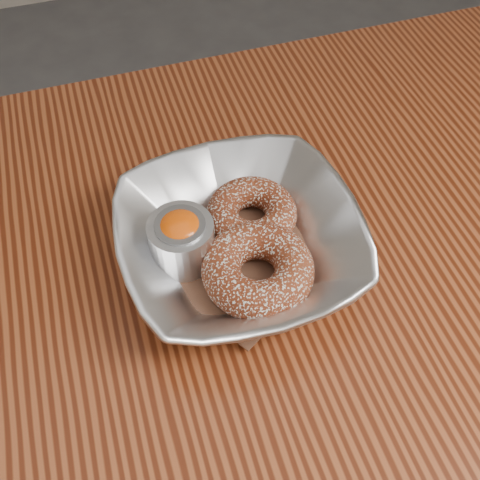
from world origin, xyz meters
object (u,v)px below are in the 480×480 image
object	(u,v)px
table	(176,398)
donut_front	(258,269)
serving_bowl	(240,242)
donut_back	(252,214)
ramekin	(182,239)

from	to	relation	value
table	donut_front	size ratio (longest dim) A/B	11.80
table	serving_bowl	bearing A→B (deg)	39.90
serving_bowl	donut_back	bearing A→B (deg)	54.60
serving_bowl	donut_front	world-z (taller)	serving_bowl
donut_back	ramekin	size ratio (longest dim) A/B	1.46
donut_front	ramekin	xyz separation A→B (m)	(-0.06, 0.05, 0.01)
donut_front	donut_back	bearing A→B (deg)	76.19
donut_front	table	bearing A→B (deg)	-156.66
donut_front	ramekin	size ratio (longest dim) A/B	1.69
table	donut_front	distance (m)	0.17
table	ramekin	size ratio (longest dim) A/B	19.91
donut_back	ramekin	distance (m)	0.08
serving_bowl	donut_front	bearing A→B (deg)	-80.80
serving_bowl	donut_back	world-z (taller)	serving_bowl
serving_bowl	donut_back	size ratio (longest dim) A/B	2.55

